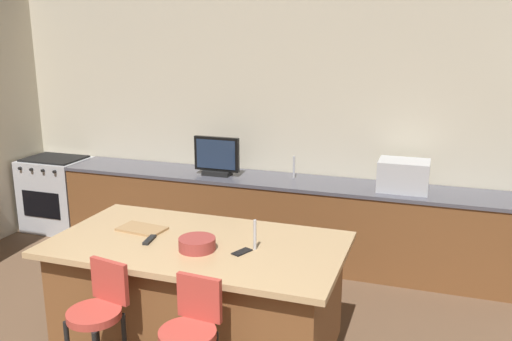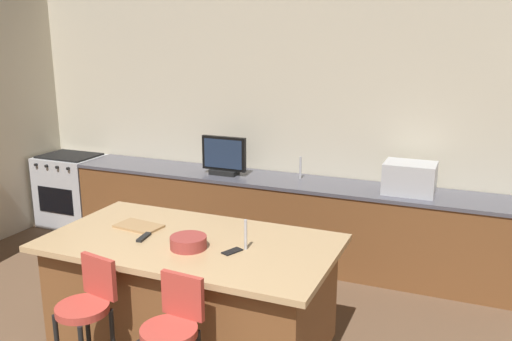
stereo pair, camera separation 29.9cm
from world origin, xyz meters
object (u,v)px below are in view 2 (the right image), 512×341
object	(u,v)px
fruit_bowl	(188,242)
cutting_board	(139,226)
cell_phone	(232,251)
tv_monitor	(224,157)
tv_remote	(144,237)
microwave	(410,178)
kitchen_island	(192,295)
range_oven	(72,190)
bar_stool_left	(88,319)

from	to	relation	value
fruit_bowl	cutting_board	bearing A→B (deg)	159.04
cell_phone	fruit_bowl	bearing A→B (deg)	-146.91
tv_monitor	tv_remote	world-z (taller)	tv_monitor
fruit_bowl	cutting_board	world-z (taller)	fruit_bowl
microwave	fruit_bowl	distance (m)	2.41
kitchen_island	cell_phone	bearing A→B (deg)	-12.10
kitchen_island	range_oven	bearing A→B (deg)	145.76
range_oven	bar_stool_left	world-z (taller)	bar_stool_left
kitchen_island	tv_monitor	world-z (taller)	tv_monitor
fruit_bowl	cell_phone	size ratio (longest dim) A/B	1.74
tv_monitor	bar_stool_left	xyz separation A→B (m)	(0.30, -2.63, -0.50)
bar_stool_left	fruit_bowl	size ratio (longest dim) A/B	3.77
bar_stool_left	tv_remote	world-z (taller)	bar_stool_left
range_oven	tv_monitor	size ratio (longest dim) A/B	1.80
kitchen_island	bar_stool_left	distance (m)	0.85
cell_phone	tv_remote	world-z (taller)	tv_remote
kitchen_island	microwave	world-z (taller)	microwave
bar_stool_left	tv_remote	bearing A→B (deg)	100.37
bar_stool_left	cutting_board	size ratio (longest dim) A/B	2.73
bar_stool_left	fruit_bowl	xyz separation A→B (m)	(0.40, 0.63, 0.36)
tv_monitor	fruit_bowl	size ratio (longest dim) A/B	1.94
kitchen_island	fruit_bowl	world-z (taller)	fruit_bowl
range_oven	cell_phone	world-z (taller)	cell_phone
range_oven	microwave	size ratio (longest dim) A/B	1.90
tv_monitor	fruit_bowl	bearing A→B (deg)	-70.75
cell_phone	tv_remote	xyz separation A→B (m)	(-0.71, -0.02, 0.01)
cutting_board	tv_monitor	bearing A→B (deg)	94.09
kitchen_island	fruit_bowl	distance (m)	0.51
microwave	cell_phone	distance (m)	2.21
kitchen_island	bar_stool_left	xyz separation A→B (m)	(-0.34, -0.76, 0.13)
fruit_bowl	tv_remote	distance (m)	0.40
kitchen_island	cutting_board	bearing A→B (deg)	170.96
microwave	cell_phone	size ratio (longest dim) A/B	3.20
bar_stool_left	range_oven	bearing A→B (deg)	143.34
microwave	fruit_bowl	size ratio (longest dim) A/B	1.84
cell_phone	cutting_board	world-z (taller)	cutting_board
bar_stool_left	microwave	bearing A→B (deg)	68.92
range_oven	cell_phone	bearing A→B (deg)	-32.02
bar_stool_left	tv_remote	distance (m)	0.74
tv_monitor	bar_stool_left	size ratio (longest dim) A/B	0.51
microwave	tv_monitor	distance (m)	1.95
kitchen_island	tv_monitor	distance (m)	2.07
tv_monitor	cell_phone	bearing A→B (deg)	-62.48
fruit_bowl	bar_stool_left	bearing A→B (deg)	-122.72
bar_stool_left	tv_remote	xyz separation A→B (m)	(0.00, 0.66, 0.33)
tv_monitor	microwave	bearing A→B (deg)	1.52
kitchen_island	fruit_bowl	bearing A→B (deg)	-65.11
fruit_bowl	tv_remote	xyz separation A→B (m)	(-0.40, 0.03, -0.03)
kitchen_island	bar_stool_left	size ratio (longest dim) A/B	2.18
kitchen_island	cutting_board	xyz separation A→B (m)	(-0.51, 0.08, 0.45)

